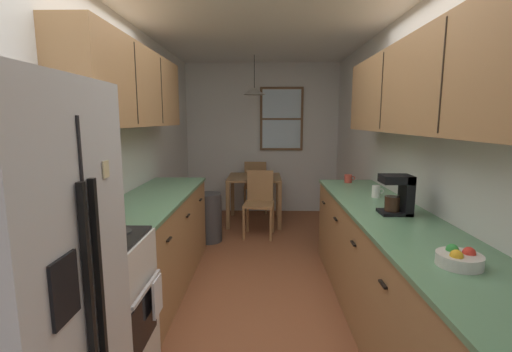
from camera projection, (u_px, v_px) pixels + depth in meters
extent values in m
plane|color=brown|center=(261.00, 273.00, 3.72)|extent=(12.00, 12.00, 0.00)
cube|color=silver|center=(127.00, 152.00, 3.55)|extent=(0.10, 9.00, 2.55)
cube|color=silver|center=(397.00, 153.00, 3.49)|extent=(0.10, 9.00, 2.55)
cube|color=silver|center=(262.00, 139.00, 6.14)|extent=(4.40, 0.10, 2.55)
cube|color=white|center=(261.00, 13.00, 3.32)|extent=(4.40, 9.00, 0.08)
cube|color=silver|center=(4.00, 311.00, 1.34)|extent=(0.68, 0.74, 1.75)
cube|color=black|center=(93.00, 325.00, 1.34)|extent=(0.01, 0.01, 1.58)
cube|color=black|center=(92.00, 331.00, 1.30)|extent=(0.02, 0.02, 1.12)
cube|color=black|center=(102.00, 319.00, 1.38)|extent=(0.02, 0.02, 1.12)
cube|color=black|center=(65.00, 289.00, 1.15)|extent=(0.01, 0.15, 0.22)
cube|color=beige|center=(106.00, 169.00, 1.44)|extent=(0.01, 0.05, 0.07)
cube|color=white|center=(92.00, 316.00, 2.09)|extent=(0.62, 0.59, 0.90)
cube|color=black|center=(145.00, 321.00, 2.09)|extent=(0.01, 0.41, 0.30)
cube|color=silver|center=(147.00, 288.00, 2.05)|extent=(0.02, 0.47, 0.02)
cube|color=black|center=(86.00, 241.00, 2.02)|extent=(0.59, 0.56, 0.02)
cube|color=white|center=(36.00, 226.00, 2.01)|extent=(0.06, 0.59, 0.20)
cylinder|color=#2D2D2D|center=(48.00, 247.00, 1.89)|extent=(0.15, 0.15, 0.01)
cylinder|color=#2D2D2D|center=(73.00, 232.00, 2.15)|extent=(0.15, 0.15, 0.01)
cylinder|color=#2D2D2D|center=(99.00, 247.00, 1.88)|extent=(0.15, 0.15, 0.01)
cylinder|color=#2D2D2D|center=(119.00, 232.00, 2.14)|extent=(0.15, 0.15, 0.01)
cube|color=silver|center=(53.00, 106.00, 1.90)|extent=(0.38, 0.60, 0.31)
cube|color=black|center=(83.00, 105.00, 1.84)|extent=(0.01, 0.36, 0.20)
cube|color=#2D2D33|center=(105.00, 107.00, 2.10)|extent=(0.01, 0.12, 0.20)
cube|color=#A87A4C|center=(157.00, 242.00, 3.40)|extent=(0.60, 2.03, 0.87)
cube|color=#60936B|center=(155.00, 196.00, 3.33)|extent=(0.63, 2.05, 0.03)
cube|color=black|center=(169.00, 239.00, 2.68)|extent=(0.02, 0.10, 0.01)
cube|color=black|center=(188.00, 216.00, 3.35)|extent=(0.02, 0.10, 0.01)
cube|color=black|center=(201.00, 200.00, 4.01)|extent=(0.02, 0.10, 0.01)
cube|color=#A87A4C|center=(132.00, 88.00, 3.12)|extent=(0.32, 2.13, 0.68)
cube|color=#2D2319|center=(136.00, 84.00, 2.77)|extent=(0.01, 0.01, 0.63)
cube|color=#2D2319|center=(162.00, 91.00, 3.47)|extent=(0.01, 0.01, 0.63)
cube|color=#A87A4C|center=(394.00, 278.00, 2.62)|extent=(0.60, 3.26, 0.87)
cube|color=#60936B|center=(398.00, 219.00, 2.55)|extent=(0.63, 3.28, 0.03)
cube|color=black|center=(383.00, 284.00, 1.95)|extent=(0.02, 0.10, 0.01)
cube|color=black|center=(353.00, 244.00, 2.59)|extent=(0.02, 0.10, 0.01)
cube|color=black|center=(335.00, 219.00, 3.23)|extent=(0.02, 0.10, 0.01)
cube|color=black|center=(323.00, 203.00, 3.88)|extent=(0.02, 0.10, 0.01)
cube|color=#A87A4C|center=(430.00, 85.00, 2.35)|extent=(0.32, 2.96, 0.65)
cube|color=#2D2319|center=(442.00, 76.00, 1.88)|extent=(0.01, 0.01, 0.60)
cube|color=#2D2319|center=(382.00, 91.00, 2.84)|extent=(0.01, 0.01, 0.60)
cube|color=olive|center=(254.00, 177.00, 5.48)|extent=(0.81, 0.82, 0.03)
cube|color=olive|center=(228.00, 206.00, 5.17)|extent=(0.06, 0.06, 0.70)
cube|color=olive|center=(280.00, 206.00, 5.15)|extent=(0.06, 0.06, 0.70)
cube|color=olive|center=(233.00, 195.00, 5.93)|extent=(0.06, 0.06, 0.70)
cube|color=olive|center=(278.00, 195.00, 5.91)|extent=(0.06, 0.06, 0.70)
cube|color=#A87A4C|center=(259.00, 205.00, 4.84)|extent=(0.44, 0.44, 0.04)
cube|color=#A87A4C|center=(260.00, 186.00, 4.98)|extent=(0.37, 0.07, 0.45)
cylinder|color=#A87A4C|center=(271.00, 225.00, 4.68)|extent=(0.04, 0.04, 0.43)
cylinder|color=#A87A4C|center=(244.00, 224.00, 4.72)|extent=(0.04, 0.04, 0.43)
cylinder|color=#A87A4C|center=(273.00, 218.00, 5.03)|extent=(0.04, 0.04, 0.43)
cylinder|color=#A87A4C|center=(248.00, 217.00, 5.08)|extent=(0.04, 0.04, 0.43)
cube|color=#A87A4C|center=(256.00, 186.00, 6.21)|extent=(0.41, 0.41, 0.04)
cube|color=#A87A4C|center=(255.00, 175.00, 5.99)|extent=(0.37, 0.04, 0.45)
cylinder|color=#A87A4C|center=(246.00, 197.00, 6.43)|extent=(0.04, 0.04, 0.43)
cylinder|color=#A87A4C|center=(266.00, 197.00, 6.42)|extent=(0.04, 0.04, 0.43)
cylinder|color=#A87A4C|center=(245.00, 201.00, 6.07)|extent=(0.04, 0.04, 0.43)
cylinder|color=#A87A4C|center=(266.00, 201.00, 6.06)|extent=(0.04, 0.04, 0.43)
cylinder|color=black|center=(254.00, 71.00, 5.23)|extent=(0.01, 0.01, 0.48)
cone|color=#B7B2A8|center=(254.00, 91.00, 5.28)|extent=(0.33, 0.33, 0.10)
sphere|color=white|center=(254.00, 90.00, 5.28)|extent=(0.06, 0.06, 0.06)
cube|color=brown|center=(281.00, 119.00, 6.01)|extent=(0.73, 0.04, 1.07)
cube|color=silver|center=(282.00, 119.00, 5.99)|extent=(0.65, 0.01, 0.99)
cube|color=brown|center=(282.00, 119.00, 5.99)|extent=(0.65, 0.02, 0.03)
cylinder|color=#3F3F42|center=(209.00, 217.00, 4.67)|extent=(0.35, 0.35, 0.64)
cylinder|color=#D84C19|center=(115.00, 211.00, 2.43)|extent=(0.11, 0.11, 0.15)
cylinder|color=white|center=(114.00, 200.00, 2.42)|extent=(0.11, 0.11, 0.02)
cube|color=white|center=(157.00, 296.00, 2.22)|extent=(0.02, 0.16, 0.24)
cube|color=black|center=(394.00, 212.00, 2.64)|extent=(0.22, 0.18, 0.02)
cube|color=black|center=(406.00, 195.00, 2.62)|extent=(0.06, 0.18, 0.30)
cube|color=black|center=(396.00, 179.00, 2.60)|extent=(0.22, 0.18, 0.06)
cylinder|color=#331E14|center=(392.00, 204.00, 2.63)|extent=(0.11, 0.11, 0.11)
cylinder|color=white|center=(376.00, 192.00, 3.21)|extent=(0.07, 0.07, 0.11)
torus|color=white|center=(381.00, 191.00, 3.21)|extent=(0.05, 0.01, 0.05)
cylinder|color=#BF3F33|center=(348.00, 179.00, 3.97)|extent=(0.08, 0.08, 0.09)
torus|color=#BF3F33|center=(353.00, 178.00, 3.97)|extent=(0.05, 0.01, 0.05)
cylinder|color=silver|center=(459.00, 260.00, 1.70)|extent=(0.21, 0.21, 0.06)
cylinder|color=black|center=(459.00, 257.00, 1.70)|extent=(0.17, 0.17, 0.03)
sphere|color=red|center=(469.00, 253.00, 1.70)|extent=(0.06, 0.06, 0.06)
sphere|color=green|center=(452.00, 250.00, 1.74)|extent=(0.06, 0.06, 0.06)
sphere|color=yellow|center=(456.00, 256.00, 1.66)|extent=(0.06, 0.06, 0.06)
cylinder|color=silver|center=(256.00, 174.00, 5.55)|extent=(0.22, 0.22, 0.06)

